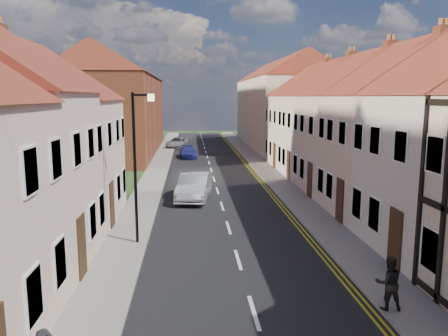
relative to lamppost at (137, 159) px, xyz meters
name	(u,v)px	position (x,y,z in m)	size (l,w,h in m)	color
road	(217,191)	(3.81, 10.00, -3.53)	(7.00, 90.00, 0.02)	black
pavement_left	(148,191)	(-0.59, 10.00, -3.48)	(1.80, 90.00, 0.12)	gray
pavement_right	(285,189)	(8.21, 10.00, -3.48)	(1.80, 90.00, 0.12)	gray
cottage_r_cream_mid	(414,127)	(13.11, 3.50, 0.94)	(8.30, 5.20, 9.00)	beige
cottage_r_pink	(369,121)	(13.11, 8.90, 0.94)	(8.30, 6.00, 9.00)	beige
cottage_r_white_far	(339,117)	(13.11, 14.30, 0.94)	(8.30, 5.20, 9.00)	beige
cottage_r_cream_far	(318,114)	(13.11, 19.70, 0.94)	(8.30, 6.00, 9.00)	#F6EACE
cottage_l_pink	(28,131)	(-5.49, 3.85, 0.83)	(8.30, 6.30, 8.80)	beige
block_right_far	(281,102)	(13.11, 35.00, 1.76)	(8.30, 24.20, 10.50)	#F6EACE
block_left_far	(117,103)	(-5.49, 30.00, 1.76)	(8.30, 24.20, 10.50)	#974B2C
lamppost	(137,159)	(0.00, 0.00, 0.00)	(0.88, 0.15, 6.00)	black
car_mid	(194,186)	(2.31, 7.85, -2.76)	(1.65, 4.74, 1.56)	#AFB1B7
car_far	(188,152)	(1.92, 25.63, -2.98)	(1.56, 3.83, 1.11)	navy
car_distant	(177,143)	(0.61, 34.22, -2.92)	(2.05, 4.44, 1.23)	#AFB1B7
pedestrian_right	(389,283)	(7.51, -6.28, -2.65)	(0.74, 0.58, 1.53)	black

